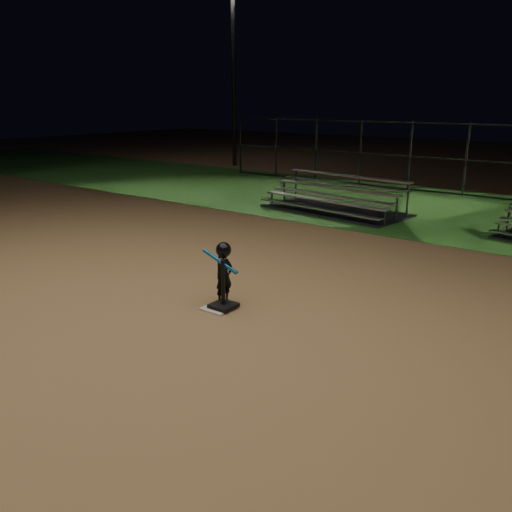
{
  "coord_description": "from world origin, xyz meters",
  "views": [
    {
      "loc": [
        5.23,
        -5.89,
        3.24
      ],
      "look_at": [
        0.0,
        1.0,
        0.65
      ],
      "focal_mm": 36.69,
      "sensor_mm": 36.0,
      "label": 1
    }
  ],
  "objects_px": {
    "child_batter": "(224,271)",
    "light_pole_left": "(233,63)",
    "home_plate": "(219,308)",
    "bleacher_left": "(334,205)",
    "batting_tee": "(223,299)"
  },
  "relations": [
    {
      "from": "batting_tee",
      "to": "light_pole_left",
      "type": "height_order",
      "value": "light_pole_left"
    },
    {
      "from": "light_pole_left",
      "to": "bleacher_left",
      "type": "bearing_deg",
      "value": -36.0
    },
    {
      "from": "home_plate",
      "to": "child_batter",
      "type": "distance_m",
      "value": 0.6
    },
    {
      "from": "home_plate",
      "to": "bleacher_left",
      "type": "xyz_separation_m",
      "value": [
        -2.24,
        7.85,
        0.2
      ]
    },
    {
      "from": "home_plate",
      "to": "bleacher_left",
      "type": "height_order",
      "value": "bleacher_left"
    },
    {
      "from": "home_plate",
      "to": "child_batter",
      "type": "xyz_separation_m",
      "value": [
        -0.08,
        0.24,
        0.55
      ]
    },
    {
      "from": "child_batter",
      "to": "light_pole_left",
      "type": "height_order",
      "value": "light_pole_left"
    },
    {
      "from": "child_batter",
      "to": "bleacher_left",
      "type": "relative_size",
      "value": 0.23
    },
    {
      "from": "home_plate",
      "to": "batting_tee",
      "type": "xyz_separation_m",
      "value": [
        0.06,
        0.05,
        0.16
      ]
    },
    {
      "from": "batting_tee",
      "to": "light_pole_left",
      "type": "xyz_separation_m",
      "value": [
        -12.06,
        14.9,
        4.77
      ]
    },
    {
      "from": "child_batter",
      "to": "bleacher_left",
      "type": "distance_m",
      "value": 7.93
    },
    {
      "from": "batting_tee",
      "to": "light_pole_left",
      "type": "bearing_deg",
      "value": 129.01
    },
    {
      "from": "home_plate",
      "to": "light_pole_left",
      "type": "bearing_deg",
      "value": 128.77
    },
    {
      "from": "child_batter",
      "to": "light_pole_left",
      "type": "xyz_separation_m",
      "value": [
        -11.92,
        14.71,
        4.39
      ]
    },
    {
      "from": "batting_tee",
      "to": "home_plate",
      "type": "bearing_deg",
      "value": -144.07
    }
  ]
}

